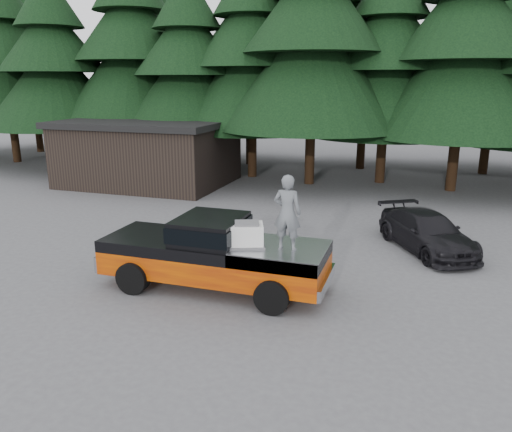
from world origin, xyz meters
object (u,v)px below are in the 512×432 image
(pickup_truck, at_px, (215,264))
(man_on_bed, at_px, (287,213))
(utility_building, at_px, (149,152))
(parked_car, at_px, (427,232))
(air_compressor, at_px, (247,235))

(pickup_truck, bearing_deg, man_on_bed, -4.42)
(pickup_truck, distance_m, utility_building, 14.49)
(pickup_truck, bearing_deg, parked_car, 42.74)
(man_on_bed, height_order, parked_car, man_on_bed)
(pickup_truck, height_order, utility_building, utility_building)
(pickup_truck, height_order, air_compressor, air_compressor)
(pickup_truck, xyz_separation_m, man_on_bed, (1.97, -0.15, 1.59))
(air_compressor, bearing_deg, man_on_bed, -17.48)
(pickup_truck, bearing_deg, utility_building, 126.26)
(pickup_truck, xyz_separation_m, utility_building, (-8.55, 11.66, 1.00))
(air_compressor, xyz_separation_m, man_on_bed, (1.00, 0.05, 0.65))
(air_compressor, distance_m, parked_car, 6.74)
(man_on_bed, bearing_deg, utility_building, -46.93)
(pickup_truck, relative_size, parked_car, 1.43)
(man_on_bed, distance_m, parked_car, 6.24)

